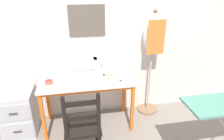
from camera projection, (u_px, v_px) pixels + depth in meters
ground_plane at (91, 137)px, 2.69m from camera, size 14.00×14.00×0.00m
wall_back at (83, 33)px, 2.74m from camera, size 10.00×0.07×2.55m
sewing_table at (87, 86)px, 2.67m from camera, size 1.23×0.56×0.74m
sewing_machine at (87, 69)px, 2.64m from camera, size 0.41×0.17×0.29m
fabric_bowl at (49, 82)px, 2.52m from camera, size 0.11×0.11×0.04m
scissors at (123, 81)px, 2.60m from camera, size 0.15×0.06×0.01m
thread_spool_near_machine at (104, 74)px, 2.74m from camera, size 0.04×0.04×0.03m
thread_spool_mid_table at (107, 75)px, 2.71m from camera, size 0.03×0.03×0.04m
thread_spool_far_edge at (112, 74)px, 2.73m from camera, size 0.04×0.04×0.04m
wooden_chair at (83, 127)px, 2.22m from camera, size 0.40×0.38×0.93m
filing_cabinet at (20, 112)px, 2.69m from camera, size 0.41×0.47×0.63m
dress_form at (153, 41)px, 2.81m from camera, size 0.32×0.32×1.59m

